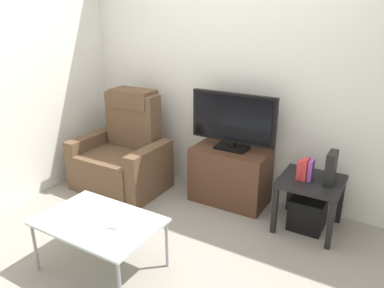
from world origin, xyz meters
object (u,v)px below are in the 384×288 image
object	(u,v)px
book_leftmost	(301,170)
game_console	(331,168)
tv_stand	(230,175)
television	(233,120)
recliner_armchair	(124,155)
book_rightmost	(311,170)
cell_phone	(116,223)
side_table	(311,188)
coffee_table	(99,224)
book_middle	(306,169)
subwoofer_box	(307,213)

from	to	relation	value
book_leftmost	game_console	world-z (taller)	game_console
tv_stand	television	bearing A→B (deg)	90.00
television	recliner_armchair	distance (m)	1.32
book_rightmost	cell_phone	xyz separation A→B (m)	(-1.07, -1.34, -0.15)
side_table	book_rightmost	bearing A→B (deg)	-121.28
side_table	cell_phone	xyz separation A→B (m)	(-1.08, -1.36, 0.02)
recliner_armchair	cell_phone	world-z (taller)	recliner_armchair
recliner_armchair	coffee_table	bearing A→B (deg)	-62.76
recliner_armchair	book_leftmost	world-z (taller)	recliner_armchair
book_rightmost	cell_phone	world-z (taller)	book_rightmost
book_rightmost	coffee_table	distance (m)	1.83
side_table	television	bearing A→B (deg)	172.10
book_leftmost	television	bearing A→B (deg)	169.52
side_table	game_console	bearing A→B (deg)	3.95
recliner_armchair	game_console	size ratio (longest dim) A/B	3.79
game_console	coffee_table	size ratio (longest dim) A/B	0.32
side_table	cell_phone	world-z (taller)	side_table
side_table	book_middle	world-z (taller)	book_middle
television	side_table	distance (m)	0.97
side_table	coffee_table	bearing A→B (deg)	-131.23
television	book_middle	world-z (taller)	television
subwoofer_box	coffee_table	bearing A→B (deg)	-131.23
recliner_armchair	game_console	world-z (taller)	recliner_armchair
tv_stand	subwoofer_box	distance (m)	0.85
subwoofer_box	book_rightmost	size ratio (longest dim) A/B	1.57
tv_stand	recliner_armchair	world-z (taller)	recliner_armchair
side_table	game_console	world-z (taller)	game_console
recliner_armchair	coffee_table	size ratio (longest dim) A/B	1.20
recliner_armchair	cell_phone	size ratio (longest dim) A/B	7.20
subwoofer_box	coffee_table	size ratio (longest dim) A/B	0.33
coffee_table	cell_phone	distance (m)	0.14
subwoofer_box	side_table	bearing A→B (deg)	71.57
side_table	coffee_table	distance (m)	1.84
television	book_leftmost	xyz separation A→B (m)	(0.73, -0.14, -0.31)
book_leftmost	cell_phone	distance (m)	1.66
tv_stand	book_leftmost	size ratio (longest dim) A/B	4.64
television	subwoofer_box	xyz separation A→B (m)	(0.83, -0.12, -0.73)
recliner_armchair	side_table	world-z (taller)	recliner_armchair
television	coffee_table	distance (m)	1.62
book_middle	cell_phone	world-z (taller)	book_middle
tv_stand	television	world-z (taller)	television
book_middle	book_rightmost	xyz separation A→B (m)	(0.04, 0.00, -0.00)
television	subwoofer_box	world-z (taller)	television
television	game_console	world-z (taller)	television
tv_stand	subwoofer_box	xyz separation A→B (m)	(0.83, -0.10, -0.14)
book_leftmost	game_console	bearing A→B (deg)	6.98
book_rightmost	coffee_table	world-z (taller)	book_rightmost
subwoofer_box	game_console	size ratio (longest dim) A/B	1.05
subwoofer_box	coffee_table	world-z (taller)	coffee_table
side_table	subwoofer_box	distance (m)	0.26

